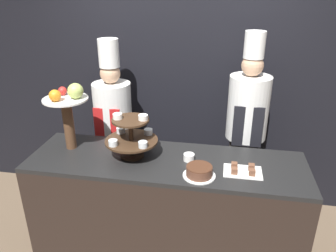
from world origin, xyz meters
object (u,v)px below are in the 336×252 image
Objects in this scene: cake_round at (199,171)px; cake_square_tray at (243,170)px; chef_center_left at (246,125)px; fruit_pedestal at (68,107)px; cup_white at (189,157)px; chef_left at (114,122)px; tiered_stand at (131,136)px.

cake_round is 0.85× the size of cake_square_tray.
chef_center_left is at bearing 86.16° from cake_square_tray.
fruit_pedestal is 1.58m from chef_center_left.
chef_center_left is at bearing 53.12° from cup_white.
fruit_pedestal reaches higher than cake_round.
chef_left is at bearing 74.02° from fruit_pedestal.
cup_white is 0.05× the size of chef_left.
cake_square_tray is (0.31, 0.11, -0.02)m from cake_round.
cake_square_tray is (1.40, -0.15, -0.35)m from fruit_pedestal.
cup_white is 0.77m from chef_center_left.
chef_center_left is at bearing -0.00° from chef_left.
fruit_pedestal reaches higher than cake_square_tray.
chef_left is (0.16, 0.57, -0.36)m from fruit_pedestal.
cake_round is at bearing -41.83° from chef_left.
cake_square_tray is 1.43m from chef_left.
tiered_stand is 1.11m from chef_center_left.
chef_left is (-0.83, 0.61, -0.02)m from cup_white.
fruit_pedestal is at bearing -105.98° from chef_left.
cake_round is at bearing -13.32° from fruit_pedestal.
chef_left reaches higher than tiered_stand.
fruit_pedestal is 0.69m from chef_left.
fruit_pedestal is 1.45m from cake_square_tray.
cup_white is 0.05× the size of chef_center_left.
cup_white is at bearing -126.88° from chef_center_left.
cup_white is 0.42m from cake_square_tray.
tiered_stand is 0.57m from fruit_pedestal.
cake_square_tray is (0.41, -0.10, -0.01)m from cup_white.
cup_white is at bearing 165.76° from cake_square_tray.
chef_left is (-0.92, 0.83, -0.03)m from cake_round.
cup_white is (-0.10, 0.22, -0.01)m from cake_round.
tiered_stand is 1.77× the size of cake_round.
cake_round is (0.56, -0.21, -0.14)m from tiered_stand.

